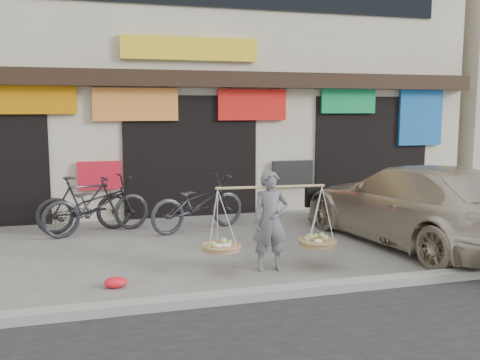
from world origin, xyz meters
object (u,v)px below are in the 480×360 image
object	(u,v)px
bike_0	(97,205)
suv	(415,204)
bike_1	(85,204)
bike_2	(198,203)
street_vendor	(270,225)

from	to	relation	value
bike_0	suv	world-z (taller)	suv
bike_1	bike_2	size ratio (longest dim) A/B	0.89
bike_1	suv	distance (m)	6.23
bike_2	suv	distance (m)	4.10
street_vendor	bike_0	bearing A→B (deg)	132.56
street_vendor	suv	world-z (taller)	street_vendor
street_vendor	bike_1	size ratio (longest dim) A/B	1.10
street_vendor	suv	xyz separation A→B (m)	(3.01, 0.81, 0.03)
street_vendor	bike_1	xyz separation A→B (m)	(-2.67, 3.38, -0.13)
bike_0	bike_1	size ratio (longest dim) A/B	1.14
bike_0	bike_1	xyz separation A→B (m)	(-0.22, 0.22, 0.00)
bike_0	bike_2	distance (m)	1.96
street_vendor	bike_2	xyz separation A→B (m)	(-0.51, 2.90, -0.14)
bike_2	suv	xyz separation A→B (m)	(3.52, -2.09, 0.17)
suv	bike_1	bearing A→B (deg)	-32.47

